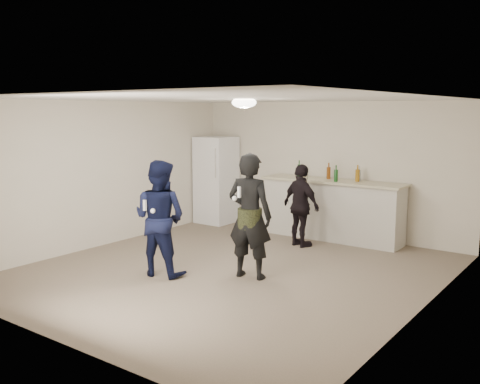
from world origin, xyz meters
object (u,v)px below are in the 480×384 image
Objects in this scene: woman at (250,216)px; fridge at (216,180)px; shaker at (297,172)px; man at (160,218)px; counter at (331,211)px; spectator at (301,206)px.

fridge is at bearing -55.07° from woman.
man reaches higher than shaker.
woman reaches higher than shaker.
man is (1.63, -3.33, -0.07)m from fridge.
counter is 2.79m from woman.
woman is at bearing -161.66° from man.
man is at bearing -93.60° from shaker.
spectator is at bearing -56.22° from shaker.
shaker is 3.01m from woman.
woman reaches higher than man.
man is 2.72m from spectator.
shaker is 1.18m from spectator.
fridge is 1.09× the size of man.
spectator is (-0.18, -0.81, 0.19)m from counter.
counter is 0.85m from spectator.
woman is 1.98m from spectator.
fridge is 3.71m from man.
man is (-1.00, -3.40, 0.30)m from counter.
spectator reaches higher than counter.
shaker is at bearing -36.94° from spectator.
woman is (2.74, -2.69, -0.02)m from fridge.
fridge reaches higher than spectator.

